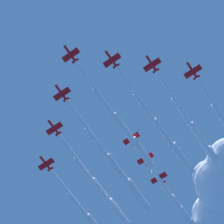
{
  "coord_description": "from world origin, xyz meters",
  "views": [
    {
      "loc": [
        -62.79,
        21.66,
        7.66
      ],
      "look_at": [
        0.0,
        0.0,
        211.86
      ],
      "focal_mm": 74.95,
      "sensor_mm": 36.0,
      "label": 1
    }
  ],
  "objects_px": {
    "jet_port_inner": "(165,135)",
    "jet_port_mid": "(201,138)",
    "jet_trail_starboard": "(189,220)",
    "jet_lead": "(125,129)",
    "jet_starboard_mid": "(102,192)",
    "jet_trail_port": "(182,211)",
    "jet_starboard_inner": "(119,171)"
  },
  "relations": [
    {
      "from": "jet_port_inner",
      "to": "jet_trail_starboard",
      "type": "relative_size",
      "value": 1.07
    },
    {
      "from": "jet_port_inner",
      "to": "jet_trail_port",
      "type": "height_order",
      "value": "jet_trail_port"
    },
    {
      "from": "jet_starboard_inner",
      "to": "jet_lead",
      "type": "bearing_deg",
      "value": 167.52
    },
    {
      "from": "jet_port_inner",
      "to": "jet_port_mid",
      "type": "distance_m",
      "value": 17.59
    },
    {
      "from": "jet_starboard_inner",
      "to": "jet_trail_port",
      "type": "relative_size",
      "value": 1.0
    },
    {
      "from": "jet_starboard_inner",
      "to": "jet_trail_starboard",
      "type": "distance_m",
      "value": 45.12
    },
    {
      "from": "jet_port_mid",
      "to": "jet_starboard_mid",
      "type": "distance_m",
      "value": 54.4
    },
    {
      "from": "jet_starboard_inner",
      "to": "jet_port_mid",
      "type": "bearing_deg",
      "value": -130.72
    },
    {
      "from": "jet_port_inner",
      "to": "jet_port_mid",
      "type": "relative_size",
      "value": 1.02
    },
    {
      "from": "jet_port_mid",
      "to": "jet_starboard_mid",
      "type": "relative_size",
      "value": 1.06
    },
    {
      "from": "jet_port_inner",
      "to": "jet_starboard_inner",
      "type": "bearing_deg",
      "value": 30.64
    },
    {
      "from": "jet_port_inner",
      "to": "jet_starboard_mid",
      "type": "distance_m",
      "value": 42.56
    },
    {
      "from": "jet_trail_starboard",
      "to": "jet_port_mid",
      "type": "bearing_deg",
      "value": 165.29
    },
    {
      "from": "jet_starboard_inner",
      "to": "jet_port_mid",
      "type": "height_order",
      "value": "jet_port_mid"
    },
    {
      "from": "jet_lead",
      "to": "jet_port_mid",
      "type": "distance_m",
      "value": 36.6
    },
    {
      "from": "jet_lead",
      "to": "jet_port_inner",
      "type": "xyz_separation_m",
      "value": [
        -3.14,
        -18.74,
        1.08
      ]
    },
    {
      "from": "jet_trail_port",
      "to": "jet_port_inner",
      "type": "bearing_deg",
      "value": 146.98
    },
    {
      "from": "jet_trail_starboard",
      "to": "jet_trail_port",
      "type": "bearing_deg",
      "value": 123.01
    },
    {
      "from": "jet_port_inner",
      "to": "jet_starboard_inner",
      "type": "distance_m",
      "value": 27.8
    },
    {
      "from": "jet_port_inner",
      "to": "jet_starboard_inner",
      "type": "height_order",
      "value": "jet_port_inner"
    },
    {
      "from": "jet_port_inner",
      "to": "jet_port_mid",
      "type": "bearing_deg",
      "value": -100.09
    },
    {
      "from": "jet_lead",
      "to": "jet_port_mid",
      "type": "bearing_deg",
      "value": -99.79
    },
    {
      "from": "jet_port_inner",
      "to": "jet_trail_starboard",
      "type": "height_order",
      "value": "jet_trail_starboard"
    },
    {
      "from": "jet_port_mid",
      "to": "jet_starboard_mid",
      "type": "height_order",
      "value": "jet_port_mid"
    },
    {
      "from": "jet_port_mid",
      "to": "jet_lead",
      "type": "bearing_deg",
      "value": 80.21
    },
    {
      "from": "jet_port_mid",
      "to": "jet_trail_starboard",
      "type": "height_order",
      "value": "jet_port_mid"
    },
    {
      "from": "jet_lead",
      "to": "jet_port_mid",
      "type": "xyz_separation_m",
      "value": [
        -6.19,
        -35.9,
        3.48
      ]
    },
    {
      "from": "jet_starboard_inner",
      "to": "jet_starboard_mid",
      "type": "distance_m",
      "value": 15.48
    },
    {
      "from": "jet_lead",
      "to": "jet_port_inner",
      "type": "bearing_deg",
      "value": -99.51
    },
    {
      "from": "jet_port_inner",
      "to": "jet_port_mid",
      "type": "xyz_separation_m",
      "value": [
        -3.05,
        -17.16,
        2.4
      ]
    },
    {
      "from": "jet_starboard_inner",
      "to": "jet_starboard_mid",
      "type": "bearing_deg",
      "value": 14.1
    },
    {
      "from": "jet_lead",
      "to": "jet_starboard_mid",
      "type": "distance_m",
      "value": 35.59
    }
  ]
}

